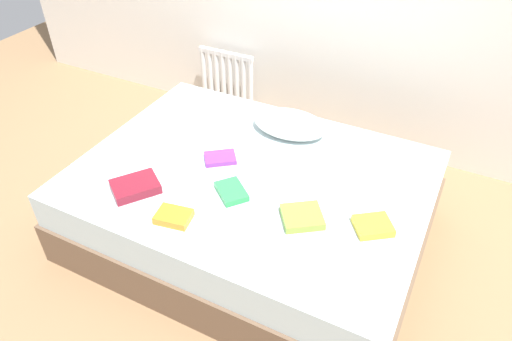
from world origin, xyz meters
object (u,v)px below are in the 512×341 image
at_px(bed, 252,205).
at_px(radiator, 227,80).
at_px(textbook_yellow, 373,226).
at_px(textbook_purple, 220,158).
at_px(pillow, 290,124).
at_px(textbook_orange, 174,217).
at_px(textbook_maroon, 135,187).
at_px(textbook_white, 167,124).
at_px(textbook_lime, 302,217).
at_px(textbook_green, 231,191).

distance_m(bed, radiator, 1.48).
height_order(textbook_yellow, textbook_purple, textbook_yellow).
distance_m(pillow, textbook_orange, 1.03).
xyz_separation_m(textbook_maroon, textbook_orange, (0.32, -0.10, -0.01)).
xyz_separation_m(bed, textbook_white, (-0.71, 0.17, 0.27)).
height_order(textbook_lime, textbook_white, textbook_white).
bearing_deg(textbook_orange, textbook_green, 52.02).
bearing_deg(textbook_white, pillow, 17.34).
distance_m(bed, textbook_lime, 0.54).
xyz_separation_m(textbook_green, textbook_orange, (-0.16, -0.31, 0.00)).
relative_size(textbook_green, textbook_yellow, 1.07).
distance_m(textbook_white, textbook_purple, 0.51).
bearing_deg(bed, textbook_green, -93.59).
distance_m(radiator, textbook_lime, 1.91).
xyz_separation_m(textbook_white, textbook_purple, (0.49, -0.15, -0.01)).
bearing_deg(radiator, textbook_purple, -61.59).
relative_size(pillow, textbook_purple, 2.66).
relative_size(textbook_yellow, textbook_purple, 0.98).
height_order(radiator, textbook_lime, radiator).
xyz_separation_m(radiator, pillow, (0.88, -0.71, 0.22)).
bearing_deg(textbook_yellow, pillow, 103.29).
bearing_deg(textbook_yellow, textbook_white, 132.33).
bearing_deg(radiator, textbook_yellow, -39.71).
relative_size(textbook_maroon, textbook_yellow, 1.38).
bearing_deg(textbook_white, textbook_yellow, -18.26).
distance_m(bed, textbook_white, 0.78).
relative_size(textbook_maroon, textbook_white, 1.18).
bearing_deg(radiator, textbook_maroon, -77.26).
bearing_deg(textbook_maroon, textbook_lime, -41.59).
xyz_separation_m(bed, radiator, (-0.86, 1.20, 0.09)).
bearing_deg(textbook_maroon, textbook_green, -30.42).
xyz_separation_m(textbook_maroon, textbook_yellow, (1.23, 0.30, -0.01)).
bearing_deg(textbook_purple, radiator, 81.29).
distance_m(bed, pillow, 0.58).
bearing_deg(textbook_purple, pillow, 26.10).
xyz_separation_m(textbook_maroon, textbook_white, (-0.22, 0.60, -0.00)).
distance_m(bed, textbook_green, 0.35).
relative_size(bed, textbook_maroon, 8.18).
bearing_deg(bed, textbook_lime, -29.47).
relative_size(radiator, textbook_maroon, 2.05).
bearing_deg(textbook_lime, textbook_yellow, -18.59).
bearing_deg(bed, textbook_maroon, -139.31).
distance_m(radiator, pillow, 1.15).
bearing_deg(textbook_green, pillow, 127.16).
bearing_deg(radiator, textbook_white, -81.72).
height_order(textbook_maroon, textbook_green, textbook_maroon).
height_order(pillow, textbook_white, pillow).
height_order(textbook_yellow, textbook_orange, textbook_orange).
relative_size(textbook_lime, textbook_white, 0.96).
bearing_deg(textbook_green, textbook_orange, -78.42).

